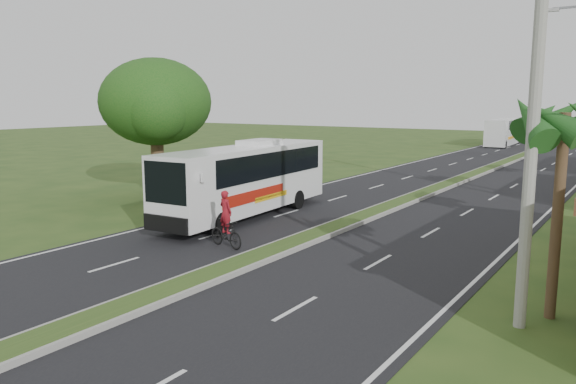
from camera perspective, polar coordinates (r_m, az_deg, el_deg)
The scene contains 11 objects.
ground at distance 16.70m, azimuth -9.50°, elevation -9.25°, with size 180.00×180.00×0.00m, color #2A471A.
road_asphalt at distance 33.73m, azimuth 14.39°, elevation 0.02°, with size 14.00×160.00×0.02m, color black.
median_strip at distance 33.71m, azimuth 14.40°, elevation 0.18°, with size 1.20×160.00×0.18m.
lane_edge_left at distance 36.45m, azimuth 4.42°, elevation 0.95°, with size 0.12×160.00×0.01m, color silver.
lane_edge_right at distance 32.19m, azimuth 25.70°, elevation -1.06°, with size 0.12×160.00×0.01m, color silver.
palm_verge_a at distance 14.61m, azimuth 26.29°, elevation 6.24°, with size 2.40×2.40×5.45m.
shade_tree at distance 31.50m, azimuth -13.43°, elevation 8.60°, with size 6.30×6.00×7.54m.
utility_pole_a at distance 13.69m, azimuth 23.90°, elevation 10.18°, with size 1.60×0.28×11.00m.
coach_bus_main at distance 25.45m, azimuth -4.13°, elevation 1.67°, with size 2.92×10.87×3.47m.
coach_bus_far at distance 71.46m, azimuth 21.08°, elevation 5.85°, with size 2.72×10.66×3.08m.
motorcyclist at distance 20.34m, azimuth -6.33°, elevation -3.64°, with size 1.77×0.81×2.11m.
Camera 1 is at (10.92, -11.47, 5.28)m, focal length 35.00 mm.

